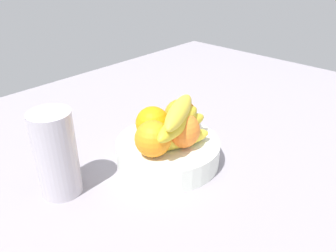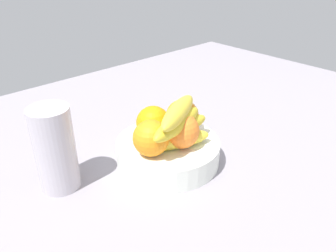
% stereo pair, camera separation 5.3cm
% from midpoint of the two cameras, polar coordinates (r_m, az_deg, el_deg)
% --- Properties ---
extents(ground_plane, '(1.80, 1.40, 0.03)m').
position_cam_midpoint_polar(ground_plane, '(0.81, 5.06, -6.57)').
color(ground_plane, gray).
extents(fruit_bowl, '(0.24, 0.24, 0.06)m').
position_cam_midpoint_polar(fruit_bowl, '(0.78, 1.93, -4.40)').
color(fruit_bowl, white).
rests_on(fruit_bowl, ground_plane).
extents(orange_front_left, '(0.08, 0.08, 0.08)m').
position_cam_midpoint_polar(orange_front_left, '(0.76, -0.59, 0.51)').
color(orange_front_left, orange).
rests_on(orange_front_left, fruit_bowl).
extents(orange_front_right, '(0.08, 0.08, 0.08)m').
position_cam_midpoint_polar(orange_front_right, '(0.70, -0.80, -2.13)').
color(orange_front_right, orange).
rests_on(orange_front_right, fruit_bowl).
extents(orange_center, '(0.08, 0.08, 0.08)m').
position_cam_midpoint_polar(orange_center, '(0.73, 4.42, -0.88)').
color(orange_center, orange).
rests_on(orange_center, fruit_bowl).
extents(orange_back_left, '(0.08, 0.08, 0.08)m').
position_cam_midpoint_polar(orange_back_left, '(0.79, 4.36, 1.73)').
color(orange_back_left, orange).
rests_on(orange_back_left, fruit_bowl).
extents(banana_bunch, '(0.19, 0.11, 0.11)m').
position_cam_midpoint_polar(banana_bunch, '(0.72, 3.55, -0.06)').
color(banana_bunch, yellow).
rests_on(banana_bunch, fruit_bowl).
extents(thermos_tumbler, '(0.08, 0.08, 0.18)m').
position_cam_midpoint_polar(thermos_tumbler, '(0.70, -16.85, -3.88)').
color(thermos_tumbler, '#BEB8C1').
rests_on(thermos_tumbler, ground_plane).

